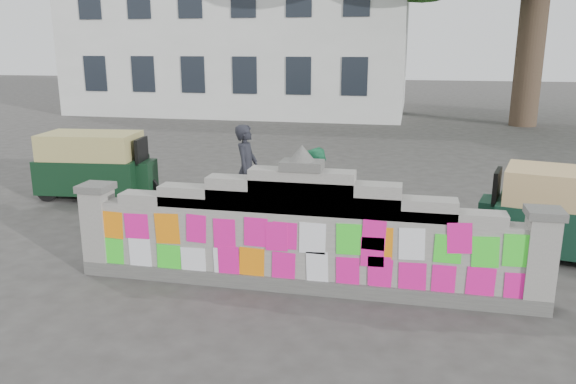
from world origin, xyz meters
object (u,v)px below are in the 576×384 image
cyclist_bike (247,201)px  rickshaw_left (95,164)px  pedestrian (314,194)px  rickshaw_right (566,213)px  cyclist_rider (247,183)px

cyclist_bike → rickshaw_left: rickshaw_left is taller
cyclist_bike → pedestrian: (1.31, -0.40, 0.31)m
cyclist_bike → pedestrian: pedestrian is taller
cyclist_bike → rickshaw_right: size_ratio=0.71×
cyclist_rider → rickshaw_right: 5.35m
pedestrian → rickshaw_right: bearing=89.9°
cyclist_rider → rickshaw_left: 4.08m
cyclist_bike → cyclist_rider: (0.00, 0.00, 0.34)m
cyclist_bike → rickshaw_right: bearing=-93.9°
cyclist_rider → pedestrian: 1.38m
cyclist_bike → rickshaw_left: bearing=71.8°
cyclist_bike → cyclist_rider: bearing=0.0°
rickshaw_left → cyclist_bike: bearing=-25.1°
cyclist_bike → rickshaw_left: (-3.86, 1.33, 0.25)m
cyclist_rider → pedestrian: cyclist_rider is taller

